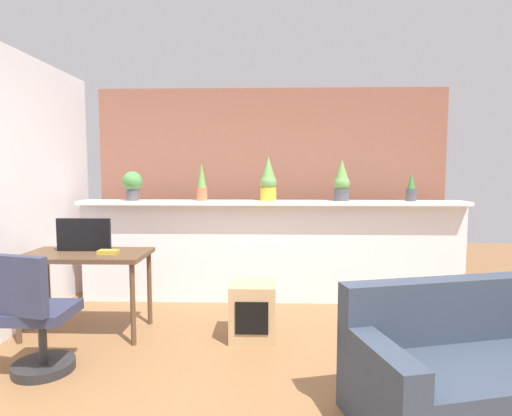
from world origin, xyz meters
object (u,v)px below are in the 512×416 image
Objects in this scene: potted_plant_1 at (202,183)px; office_chair at (36,323)px; couch at (481,374)px; potted_plant_3 at (342,181)px; potted_plant_0 at (132,184)px; desk at (86,262)px; tv_monitor at (84,235)px; potted_plant_2 at (268,180)px; book_on_desk at (108,252)px; side_cube_shelf at (253,311)px; potted_plant_4 at (411,189)px.

potted_plant_1 reaches higher than office_chair.
potted_plant_1 is 0.25× the size of couch.
potted_plant_1 is 1.55m from potted_plant_3.
potted_plant_0 is 0.19× the size of couch.
couch is (2.93, -1.25, -0.38)m from desk.
potted_plant_3 is at bearing 101.75° from couch.
potted_plant_0 reaches higher than desk.
potted_plant_1 is at bearing 42.74° from tv_monitor.
potted_plant_2 is at bearing 119.62° from couch.
book_on_desk is at bearing -123.83° from potted_plant_1.
potted_plant_1 is 0.47× the size of office_chair.
couch is (2.96, -0.46, -0.11)m from office_chair.
potted_plant_3 is 2.53m from couch.
office_chair is 0.87m from book_on_desk.
office_chair is at bearing 171.18° from couch.
side_cube_shelf is at bearing 139.97° from couch.
potted_plant_3 reaches higher than couch.
potted_plant_1 reaches higher than desk.
couch is (0.47, -2.24, -1.09)m from potted_plant_3.
potted_plant_3 is 0.42× the size of desk.
potted_plant_1 is 0.74m from potted_plant_2.
potted_plant_0 is 0.71× the size of potted_plant_3.
potted_plant_4 reaches higher than tv_monitor.
tv_monitor is (-0.05, 0.08, 0.24)m from desk.
potted_plant_3 reaches higher than potted_plant_1.
potted_plant_4 reaches higher than couch.
tv_monitor is 1.70m from side_cube_shelf.
potted_plant_1 is 2.43× the size of book_on_desk.
potted_plant_1 is at bearing 179.81° from potted_plant_4.
book_on_desk reaches higher than side_cube_shelf.
tv_monitor is 3.32m from couch.
side_cube_shelf is (-0.14, -1.06, -1.13)m from potted_plant_2.
book_on_desk is (-1.42, -1.05, -0.61)m from potted_plant_2.
potted_plant_0 is at bearing -178.78° from potted_plant_2.
office_chair is at bearing -109.29° from book_on_desk.
office_chair is at bearing -151.69° from potted_plant_4.
couch is at bearing -23.98° from book_on_desk.
potted_plant_4 is at bearing 18.64° from book_on_desk.
potted_plant_3 is (1.55, 0.02, 0.02)m from potted_plant_1.
potted_plant_2 is at bearing 46.75° from office_chair.
potted_plant_2 is (1.52, 0.03, 0.04)m from potted_plant_0.
potted_plant_0 is 1.52m from potted_plant_2.
potted_plant_0 is at bearing -179.86° from potted_plant_1.
potted_plant_1 is 0.39× the size of desk.
desk is 2.22× the size of tv_monitor.
couch is (2.70, -1.20, -0.49)m from book_on_desk.
potted_plant_2 is 2.05m from desk.
couch is at bearing -47.67° from potted_plant_1.
desk is 0.84m from office_chair.
potted_plant_0 is 0.66× the size of tv_monitor.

